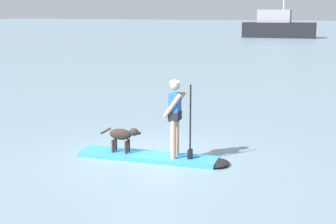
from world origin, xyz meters
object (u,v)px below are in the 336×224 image
(moored_boat_outer, at_px, (278,27))
(person_paddler, at_px, (176,113))
(dog, at_px, (123,135))
(paddleboard, at_px, (157,157))

(moored_boat_outer, bearing_deg, person_paddler, -77.73)
(person_paddler, relative_size, moored_boat_outer, 0.17)
(dog, bearing_deg, paddleboard, 10.43)
(paddleboard, height_order, person_paddler, person_paddler)
(person_paddler, distance_m, moored_boat_outer, 55.94)
(paddleboard, bearing_deg, moored_boat_outer, 101.83)
(person_paddler, relative_size, dog, 1.74)
(dog, height_order, moored_boat_outer, moored_boat_outer)
(paddleboard, xyz_separation_m, person_paddler, (0.42, 0.08, 1.06))
(paddleboard, relative_size, moored_boat_outer, 0.35)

